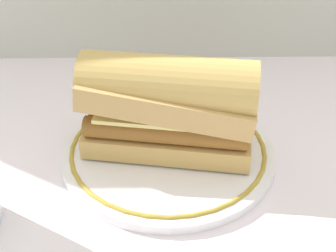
% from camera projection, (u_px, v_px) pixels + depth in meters
% --- Properties ---
extents(ground_plane, '(1.50, 1.50, 0.00)m').
position_uv_depth(ground_plane, '(180.00, 160.00, 0.55)').
color(ground_plane, white).
extents(plate, '(0.27, 0.27, 0.01)m').
position_uv_depth(plate, '(168.00, 150.00, 0.55)').
color(plate, white).
rests_on(plate, ground_plane).
extents(sausage_sandwich, '(0.22, 0.12, 0.12)m').
position_uv_depth(sausage_sandwich, '(168.00, 104.00, 0.52)').
color(sausage_sandwich, tan).
rests_on(sausage_sandwich, plate).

